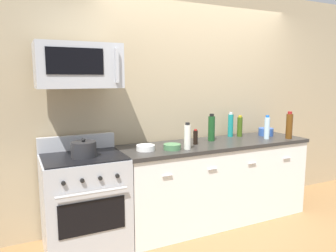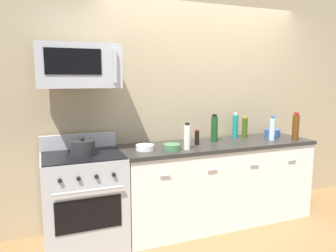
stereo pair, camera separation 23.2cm
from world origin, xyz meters
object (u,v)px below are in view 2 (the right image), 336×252
bottle_vinegar_white (187,137)px  bowl_white_ceramic (145,147)px  bottle_sparkling_teal (235,126)px  bottle_wine_amber (296,127)px  bowl_blue_mixing (272,133)px  bowl_green_glaze (172,147)px  microwave (78,66)px  bottle_wine_green (214,129)px  stockpot (83,148)px  bottle_olive_oil (245,127)px  bottle_soy_sauce_dark (197,138)px  bottle_water_clear (272,129)px  range_oven (84,200)px

bottle_vinegar_white → bowl_white_ceramic: (-0.40, 0.14, -0.10)m
bottle_sparkling_teal → bottle_wine_amber: 0.69m
bottle_sparkling_teal → bowl_white_ceramic: (-1.24, -0.26, -0.11)m
bowl_blue_mixing → bottle_vinegar_white: bearing=-168.7°
bowl_green_glaze → bottle_sparkling_teal: bearing=19.1°
microwave → bottle_wine_green: microwave is taller
bowl_blue_mixing → stockpot: (-2.30, -0.13, 0.03)m
bottle_olive_oil → bowl_white_ceramic: bearing=-171.1°
microwave → bottle_soy_sauce_dark: bearing=-2.3°
bowl_green_glaze → bowl_white_ceramic: 0.27m
bottle_wine_amber → stockpot: bottle_wine_amber is taller
bottle_olive_oil → bottle_sparkling_teal: bottle_sparkling_teal is taller
stockpot → bottle_vinegar_white: bearing=-7.1°
bottle_water_clear → bowl_blue_mixing: (0.15, 0.17, -0.09)m
bottle_sparkling_teal → bottle_soy_sauce_dark: bearing=-160.7°
bottle_wine_amber → bowl_white_ceramic: (-1.78, 0.16, -0.13)m
microwave → bottle_wine_amber: bearing=-5.8°
bottle_soy_sauce_dark → bottle_wine_amber: bottle_wine_amber is taller
bottle_soy_sauce_dark → bottle_olive_oil: bearing=13.1°
bottle_wine_amber → bowl_white_ceramic: bottle_wine_amber is taller
bowl_white_ceramic → bottle_olive_oil: bearing=8.9°
bottle_water_clear → stockpot: (-2.15, 0.05, -0.06)m
bottle_wine_amber → bowl_white_ceramic: bearing=174.9°
bowl_blue_mixing → bowl_green_glaze: bearing=-172.1°
range_oven → bottle_soy_sauce_dark: size_ratio=6.37×
stockpot → bottle_sparkling_teal: bearing=8.3°
bottle_soy_sauce_dark → bottle_vinegar_white: bearing=-138.9°
bottle_soy_sauce_dark → bowl_green_glaze: bearing=-161.3°
bottle_wine_green → bowl_blue_mixing: (0.81, -0.01, -0.10)m
bottle_water_clear → bowl_green_glaze: (-1.27, -0.02, -0.10)m
bottle_olive_oil → bowl_green_glaze: 1.12m
microwave → bottle_olive_oil: (1.96, 0.12, -0.70)m
microwave → stockpot: (-0.00, -0.10, -0.76)m
bottle_olive_oil → stockpot: bearing=-173.6°
bottle_sparkling_teal → microwave: bearing=-174.7°
bottle_sparkling_teal → bottle_wine_amber: (0.55, -0.42, 0.01)m
bowl_blue_mixing → stockpot: size_ratio=0.80×
bowl_blue_mixing → stockpot: 2.30m
bottle_vinegar_white → bottle_wine_amber: bearing=-0.9°
range_oven → bottle_wine_amber: bottle_wine_amber is taller
bottle_wine_green → bottle_vinegar_white: bearing=-150.3°
bottle_sparkling_teal → bottle_water_clear: bearing=-46.9°
bottle_wine_amber → bottle_water_clear: (-0.25, 0.10, -0.02)m
bottle_water_clear → stockpot: 2.15m
bowl_blue_mixing → bowl_white_ceramic: 1.69m
range_oven → bottle_water_clear: bearing=-2.6°
microwave → stockpot: microwave is taller
bottle_sparkling_teal → stockpot: bottle_sparkling_teal is taller
bowl_green_glaze → stockpot: stockpot is taller
range_oven → microwave: bearing=89.7°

